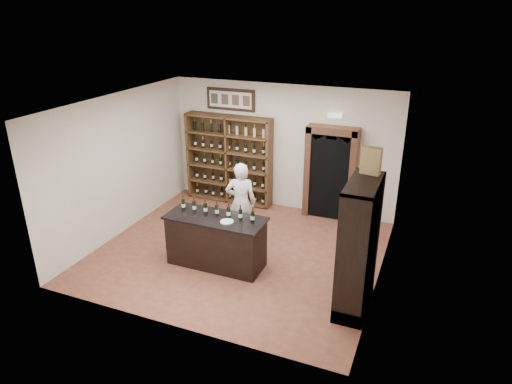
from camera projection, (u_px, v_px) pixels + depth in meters
floor at (239, 251)px, 9.26m from camera, size 5.50×5.50×0.00m
ceiling at (237, 104)px, 8.12m from camera, size 5.50×5.50×0.00m
wall_back at (282, 148)px, 10.83m from camera, size 5.50×0.04×3.00m
wall_left at (120, 165)px, 9.66m from camera, size 0.04×5.00×3.00m
wall_right at (386, 205)px, 7.72m from camera, size 0.04×5.00×3.00m
wine_shelf at (230, 159)px, 11.29m from camera, size 2.20×0.38×2.20m
framed_picture at (231, 100)px, 10.86m from camera, size 1.25×0.04×0.52m
arched_doorway at (331, 171)px, 10.38m from camera, size 1.17×0.35×2.17m
emergency_light at (335, 115)px, 9.98m from camera, size 0.30×0.10×0.10m
tasting_counter at (216, 241)px, 8.63m from camera, size 1.88×0.78×1.00m
counter_bottle_0 at (183, 204)px, 8.71m from camera, size 0.07×0.07×0.30m
counter_bottle_1 at (194, 206)px, 8.63m from camera, size 0.07×0.07×0.30m
counter_bottle_2 at (205, 208)px, 8.54m from camera, size 0.07×0.07×0.30m
counter_bottle_3 at (217, 210)px, 8.46m from camera, size 0.07×0.07×0.30m
counter_bottle_4 at (229, 212)px, 8.37m from camera, size 0.07×0.07×0.30m
counter_bottle_5 at (240, 215)px, 8.29m from camera, size 0.07×0.07×0.30m
counter_bottle_6 at (253, 217)px, 8.21m from camera, size 0.07×0.07×0.30m
side_cabinet at (359, 266)px, 7.32m from camera, size 0.48×1.20×2.20m
shopkeeper at (241, 203)px, 9.41m from camera, size 0.73×0.59×1.72m
plate at (227, 222)px, 8.24m from camera, size 0.24×0.24×0.02m
wine_crate at (371, 161)px, 7.03m from camera, size 0.32×0.17×0.43m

